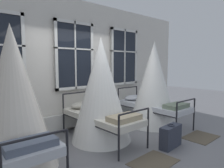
{
  "coord_description": "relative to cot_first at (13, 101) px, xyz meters",
  "views": [
    {
      "loc": [
        -2.67,
        -3.07,
        1.67
      ],
      "look_at": [
        0.27,
        0.24,
        1.21
      ],
      "focal_mm": 32.11,
      "sensor_mm": 36.0,
      "label": 1
    }
  ],
  "objects": [
    {
      "name": "back_wall_with_windows",
      "position": [
        1.79,
        1.24,
        0.54
      ],
      "size": [
        8.47,
        0.1,
        3.27
      ],
      "primitive_type": "cube",
      "color": "silver",
      "rests_on": "ground"
    },
    {
      "name": "cot_second",
      "position": [
        1.78,
        0.07,
        -0.02
      ],
      "size": [
        1.31,
        1.98,
        2.22
      ],
      "rotation": [
        0.0,
        0.0,
        1.57
      ],
      "color": "black",
      "rests_on": "ground"
    },
    {
      "name": "suitcase_dark",
      "position": [
        2.55,
        -1.17,
        -0.88
      ],
      "size": [
        0.57,
        0.25,
        0.47
      ],
      "rotation": [
        0.0,
        0.0,
        0.08
      ],
      "color": "#2D3342",
      "rests_on": "ground"
    },
    {
      "name": "rug_second",
      "position": [
        1.79,
        -1.33,
        -1.09
      ],
      "size": [
        0.82,
        0.58,
        0.01
      ],
      "primitive_type": "cube",
      "rotation": [
        0.0,
        0.0,
        0.03
      ],
      "color": "brown",
      "rests_on": "ground"
    },
    {
      "name": "ground",
      "position": [
        1.79,
        -0.21,
        -1.1
      ],
      "size": [
        20.4,
        20.4,
        0.0
      ],
      "primitive_type": "plane",
      "color": "slate"
    },
    {
      "name": "cot_third",
      "position": [
        3.51,
        -0.02,
        -0.01
      ],
      "size": [
        1.31,
        1.99,
        2.25
      ],
      "rotation": [
        0.0,
        0.0,
        1.55
      ],
      "color": "black",
      "rests_on": "ground"
    },
    {
      "name": "cot_first",
      "position": [
        0.0,
        0.0,
        0.0
      ],
      "size": [
        1.31,
        1.99,
        2.27
      ],
      "rotation": [
        0.0,
        0.0,
        1.55
      ],
      "color": "black",
      "rests_on": "ground"
    },
    {
      "name": "rug_third",
      "position": [
        3.54,
        -1.33,
        -1.09
      ],
      "size": [
        0.8,
        0.56,
        0.01
      ],
      "primitive_type": "cube",
      "rotation": [
        0.0,
        0.0,
        -0.0
      ],
      "color": "brown",
      "rests_on": "ground"
    },
    {
      "name": "window_bank",
      "position": [
        1.79,
        1.12,
        0.04
      ],
      "size": [
        4.6,
        0.1,
        2.64
      ],
      "color": "black",
      "rests_on": "ground"
    }
  ]
}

